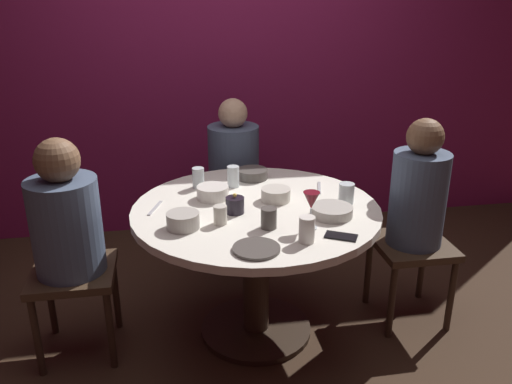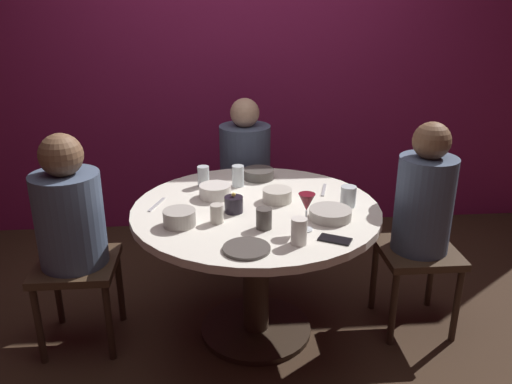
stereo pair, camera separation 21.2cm
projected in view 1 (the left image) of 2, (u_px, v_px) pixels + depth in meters
ground_plane at (256, 330)px, 2.90m from camera, size 8.00×8.00×0.00m
back_wall at (221, 57)px, 3.81m from camera, size 6.00×0.10×2.60m
dining_table at (256, 237)px, 2.69m from camera, size 1.24×1.24×0.74m
seated_diner_left at (66, 226)px, 2.50m from camera, size 0.40×0.40×1.14m
seated_diner_back at (234, 163)px, 3.44m from camera, size 0.40×0.40×1.12m
seated_diner_right at (418, 201)px, 2.78m from camera, size 0.40×0.40×1.16m
candle_holder at (235, 205)px, 2.55m from camera, size 0.09×0.09×0.10m
wine_glass at (311, 202)px, 2.35m from camera, size 0.08×0.08×0.18m
dinner_plate at (256, 249)px, 2.19m from camera, size 0.20×0.20×0.01m
cell_phone at (341, 236)px, 2.31m from camera, size 0.16×0.13×0.01m
bowl_serving_large at (332, 211)px, 2.52m from camera, size 0.20×0.20×0.05m
bowl_salad_center at (213, 192)px, 2.72m from camera, size 0.17×0.17×0.07m
bowl_small_white at (252, 174)px, 3.02m from camera, size 0.18×0.18×0.06m
bowl_sauce_side at (183, 221)px, 2.38m from camera, size 0.15×0.15×0.07m
bowl_rice_portion at (276, 195)px, 2.70m from camera, size 0.15×0.15×0.07m
cup_near_candle at (233, 176)px, 2.88m from camera, size 0.07×0.07×0.12m
cup_by_left_diner at (346, 193)px, 2.66m from camera, size 0.08×0.08×0.10m
cup_by_right_diner at (307, 229)px, 2.25m from camera, size 0.07×0.07×0.12m
cup_center_front at (220, 215)px, 2.43m from camera, size 0.06×0.06×0.09m
cup_far_edge at (269, 218)px, 2.38m from camera, size 0.07×0.07×0.10m
cup_beside_wine at (198, 178)px, 2.87m from camera, size 0.06×0.06×0.11m
fork_near_plate at (319, 188)px, 2.87m from camera, size 0.06×0.18×0.01m
knife_near_plate at (155, 208)px, 2.61m from camera, size 0.07×0.18×0.01m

